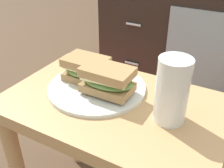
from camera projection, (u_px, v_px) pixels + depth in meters
side_table at (113, 129)px, 0.73m from camera, size 0.56×0.36×0.46m
tv_cabinet at (194, 41)px, 1.49m from camera, size 0.96×0.46×0.58m
area_rug at (92, 98)px, 1.51m from camera, size 0.93×0.80×0.01m
plate at (97, 87)px, 0.73m from camera, size 0.26×0.26×0.01m
sandwich_front at (86, 69)px, 0.74m from camera, size 0.13×0.09×0.07m
sandwich_back at (108, 80)px, 0.68m from camera, size 0.14×0.09×0.07m
beer_glass at (172, 92)px, 0.58m from camera, size 0.07×0.07×0.15m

